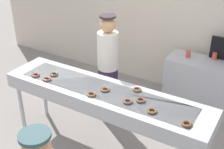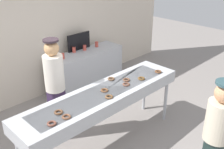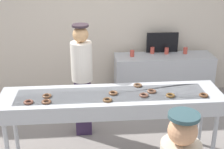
{
  "view_description": "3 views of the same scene",
  "coord_description": "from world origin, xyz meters",
  "px_view_note": "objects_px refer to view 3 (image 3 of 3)",
  "views": [
    {
      "loc": [
        1.76,
        -2.74,
        2.95
      ],
      "look_at": [
        -0.0,
        0.21,
        1.11
      ],
      "focal_mm": 48.4,
      "sensor_mm": 36.0,
      "label": 1
    },
    {
      "loc": [
        -2.34,
        -2.55,
        2.88
      ],
      "look_at": [
        0.21,
        0.04,
        1.18
      ],
      "focal_mm": 42.98,
      "sensor_mm": 36.0,
      "label": 2
    },
    {
      "loc": [
        -0.29,
        -3.59,
        2.72
      ],
      "look_at": [
        0.02,
        0.19,
        1.17
      ],
      "focal_mm": 51.18,
      "sensor_mm": 36.0,
      "label": 3
    }
  ],
  "objects_px": {
    "fryer_conveyor": "(112,101)",
    "chocolate_donut_1": "(170,95)",
    "chocolate_donut_4": "(113,93)",
    "worker_baker": "(82,76)",
    "chocolate_donut_8": "(138,85)",
    "paper_cup_2": "(185,51)",
    "chocolate_donut_3": "(152,91)",
    "chocolate_donut_7": "(107,100)",
    "prep_counter": "(163,78)",
    "chocolate_donut_2": "(204,95)",
    "chocolate_donut_9": "(46,102)",
    "paper_cup_1": "(132,53)",
    "chocolate_donut_0": "(28,102)",
    "paper_cup_0": "(152,50)",
    "chocolate_donut_6": "(144,95)",
    "chocolate_donut_5": "(47,96)",
    "menu_display": "(162,42)",
    "paper_cup_3": "(167,51)"
  },
  "relations": [
    {
      "from": "paper_cup_1",
      "to": "menu_display",
      "type": "xyz_separation_m",
      "value": [
        0.59,
        0.2,
        0.13
      ]
    },
    {
      "from": "chocolate_donut_0",
      "to": "chocolate_donut_7",
      "type": "bearing_deg",
      "value": -1.31
    },
    {
      "from": "chocolate_donut_2",
      "to": "chocolate_donut_4",
      "type": "distance_m",
      "value": 1.12
    },
    {
      "from": "chocolate_donut_2",
      "to": "chocolate_donut_9",
      "type": "relative_size",
      "value": 1.0
    },
    {
      "from": "chocolate_donut_9",
      "to": "chocolate_donut_2",
      "type": "bearing_deg",
      "value": 0.46
    },
    {
      "from": "chocolate_donut_0",
      "to": "chocolate_donut_1",
      "type": "relative_size",
      "value": 1.0
    },
    {
      "from": "chocolate_donut_1",
      "to": "chocolate_donut_3",
      "type": "relative_size",
      "value": 1.0
    },
    {
      "from": "worker_baker",
      "to": "paper_cup_0",
      "type": "xyz_separation_m",
      "value": [
        1.28,
        1.2,
        -0.04
      ]
    },
    {
      "from": "chocolate_donut_3",
      "to": "chocolate_donut_4",
      "type": "height_order",
      "value": "same"
    },
    {
      "from": "chocolate_donut_8",
      "to": "chocolate_donut_9",
      "type": "xyz_separation_m",
      "value": [
        -1.15,
        -0.38,
        0.0
      ]
    },
    {
      "from": "worker_baker",
      "to": "paper_cup_1",
      "type": "distance_m",
      "value": 1.39
    },
    {
      "from": "chocolate_donut_4",
      "to": "worker_baker",
      "type": "height_order",
      "value": "worker_baker"
    },
    {
      "from": "fryer_conveyor",
      "to": "prep_counter",
      "type": "bearing_deg",
      "value": 58.04
    },
    {
      "from": "chocolate_donut_9",
      "to": "paper_cup_0",
      "type": "height_order",
      "value": "chocolate_donut_9"
    },
    {
      "from": "chocolate_donut_6",
      "to": "chocolate_donut_7",
      "type": "distance_m",
      "value": 0.47
    },
    {
      "from": "chocolate_donut_2",
      "to": "chocolate_donut_6",
      "type": "height_order",
      "value": "same"
    },
    {
      "from": "fryer_conveyor",
      "to": "chocolate_donut_1",
      "type": "relative_size",
      "value": 24.39
    },
    {
      "from": "worker_baker",
      "to": "chocolate_donut_7",
      "type": "bearing_deg",
      "value": 107.3
    },
    {
      "from": "chocolate_donut_4",
      "to": "chocolate_donut_6",
      "type": "bearing_deg",
      "value": -14.45
    },
    {
      "from": "paper_cup_0",
      "to": "menu_display",
      "type": "relative_size",
      "value": 0.2
    },
    {
      "from": "paper_cup_2",
      "to": "menu_display",
      "type": "xyz_separation_m",
      "value": [
        -0.41,
        0.13,
        0.13
      ]
    },
    {
      "from": "chocolate_donut_8",
      "to": "chocolate_donut_9",
      "type": "relative_size",
      "value": 1.0
    },
    {
      "from": "chocolate_donut_1",
      "to": "chocolate_donut_8",
      "type": "xyz_separation_m",
      "value": [
        -0.35,
        0.33,
        0.0
      ]
    },
    {
      "from": "chocolate_donut_8",
      "to": "chocolate_donut_1",
      "type": "bearing_deg",
      "value": -43.37
    },
    {
      "from": "worker_baker",
      "to": "paper_cup_0",
      "type": "height_order",
      "value": "worker_baker"
    },
    {
      "from": "chocolate_donut_3",
      "to": "paper_cup_0",
      "type": "xyz_separation_m",
      "value": [
        0.4,
        1.9,
        -0.08
      ]
    },
    {
      "from": "chocolate_donut_2",
      "to": "paper_cup_0",
      "type": "distance_m",
      "value": 2.08
    },
    {
      "from": "fryer_conveyor",
      "to": "chocolate_donut_3",
      "type": "xyz_separation_m",
      "value": [
        0.51,
        0.01,
        0.11
      ]
    },
    {
      "from": "chocolate_donut_3",
      "to": "paper_cup_2",
      "type": "height_order",
      "value": "chocolate_donut_3"
    },
    {
      "from": "chocolate_donut_8",
      "to": "worker_baker",
      "type": "xyz_separation_m",
      "value": [
        -0.73,
        0.5,
        -0.04
      ]
    },
    {
      "from": "chocolate_donut_6",
      "to": "chocolate_donut_1",
      "type": "bearing_deg",
      "value": -5.77
    },
    {
      "from": "chocolate_donut_3",
      "to": "prep_counter",
      "type": "bearing_deg",
      "value": 71.4
    },
    {
      "from": "paper_cup_1",
      "to": "paper_cup_2",
      "type": "bearing_deg",
      "value": 4.39
    },
    {
      "from": "chocolate_donut_5",
      "to": "paper_cup_0",
      "type": "height_order",
      "value": "chocolate_donut_5"
    },
    {
      "from": "chocolate_donut_1",
      "to": "menu_display",
      "type": "xyz_separation_m",
      "value": [
        0.38,
        2.1,
        0.05
      ]
    },
    {
      "from": "fryer_conveyor",
      "to": "chocolate_donut_9",
      "type": "distance_m",
      "value": 0.81
    },
    {
      "from": "chocolate_donut_7",
      "to": "prep_counter",
      "type": "bearing_deg",
      "value": 59.11
    },
    {
      "from": "chocolate_donut_7",
      "to": "worker_baker",
      "type": "relative_size",
      "value": 0.07
    },
    {
      "from": "fryer_conveyor",
      "to": "chocolate_donut_2",
      "type": "height_order",
      "value": "chocolate_donut_2"
    },
    {
      "from": "fryer_conveyor",
      "to": "paper_cup_3",
      "type": "distance_m",
      "value": 2.19
    },
    {
      "from": "chocolate_donut_3",
      "to": "paper_cup_3",
      "type": "height_order",
      "value": "chocolate_donut_3"
    },
    {
      "from": "chocolate_donut_8",
      "to": "paper_cup_2",
      "type": "relative_size",
      "value": 1.0
    },
    {
      "from": "chocolate_donut_6",
      "to": "chocolate_donut_9",
      "type": "bearing_deg",
      "value": -176.26
    },
    {
      "from": "paper_cup_1",
      "to": "paper_cup_2",
      "type": "height_order",
      "value": "same"
    },
    {
      "from": "fryer_conveyor",
      "to": "paper_cup_1",
      "type": "relative_size",
      "value": 24.29
    },
    {
      "from": "chocolate_donut_3",
      "to": "chocolate_donut_0",
      "type": "bearing_deg",
      "value": -173.41
    },
    {
      "from": "chocolate_donut_6",
      "to": "paper_cup_0",
      "type": "height_order",
      "value": "chocolate_donut_6"
    },
    {
      "from": "chocolate_donut_6",
      "to": "prep_counter",
      "type": "bearing_deg",
      "value": 69.11
    },
    {
      "from": "chocolate_donut_0",
      "to": "prep_counter",
      "type": "bearing_deg",
      "value": 42.55
    },
    {
      "from": "prep_counter",
      "to": "chocolate_donut_1",
      "type": "bearing_deg",
      "value": -101.46
    }
  ]
}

